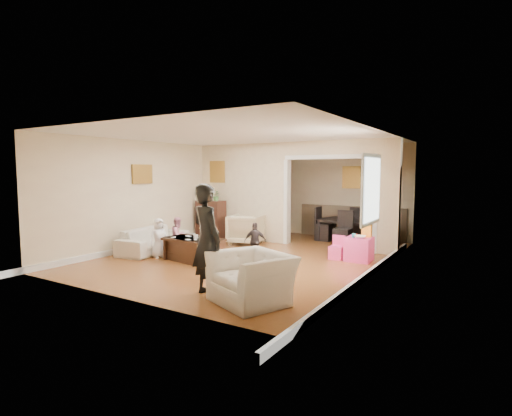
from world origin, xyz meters
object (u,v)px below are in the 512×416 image
Objects in this scene: armchair_front at (252,278)px; dresser at (211,219)px; armchair_back at (246,229)px; coffee_cup at (196,237)px; child_kneel_a at (159,238)px; play_table at (359,249)px; cyan_cup at (354,235)px; adult_person at (207,240)px; sofa at (154,239)px; child_toddler at (255,241)px; dining_table at (351,232)px; coffee_table at (194,250)px; child_kneel_b at (178,236)px; table_lamp at (211,194)px.

armchair_front is 1.02× the size of dresser.
dresser reaches higher than armchair_back.
child_kneel_a reaches higher than coffee_cup.
dresser reaches higher than coffee_cup.
play_table is (0.49, 3.42, -0.10)m from armchair_front.
cyan_cup is 3.63m from adult_person.
adult_person is at bearing -130.78° from sofa.
sofa is at bearing -19.27° from child_toddler.
dresser reaches higher than dining_table.
coffee_table is at bearing 5.67° from child_toddler.
coffee_table is 3.36m from cyan_cup.
child_toddler is at bearing -34.19° from dresser.
coffee_table is 1.49× the size of child_kneel_b.
table_lamp is (-3.91, 4.07, 0.88)m from armchair_front.
coffee_cup is at bearing -123.49° from child_kneel_b.
adult_person is at bearing -139.42° from child_kneel_b.
armchair_front is 0.85× the size of coffee_table.
sofa is 2.28× the size of armchair_back.
adult_person reaches higher than sofa.
dining_table is at bearing -72.67° from adult_person.
armchair_front is at bearing 90.78° from child_toddler.
dining_table is 1.01× the size of adult_person.
dresser is at bearing 171.62° from play_table.
adult_person is at bearing -108.58° from cyan_cup.
coffee_table is at bearing -148.34° from cyan_cup.
child_kneel_b is at bearing 60.74° from armchair_back.
dresser is at bearing -22.80° from armchair_back.
sofa is at bearing -160.89° from play_table.
child_kneel_b is (-0.80, 0.35, -0.10)m from coffee_cup.
child_kneel_a is (-3.80, -1.96, 0.18)m from play_table.
child_toddler is at bearing 116.60° from armchair_back.
dresser reaches higher than coffee_table.
adult_person reaches higher than child_kneel_a.
sofa is at bearing 168.92° from coffee_table.
play_table is 3.95m from child_kneel_b.
adult_person reaches higher than play_table.
table_lamp reaches higher than coffee_table.
sofa is 2.37m from table_lamp.
adult_person is at bearing -52.65° from table_lamp.
table_lamp is at bearing 9.55° from child_kneel_b.
dresser is 1.23× the size of child_kneel_a.
child_kneel_b is at bearing 171.79° from armchair_front.
armchair_front is 2.75m from child_toddler.
cyan_cup is at bearing 179.36° from child_toddler.
armchair_back reaches higher than coffee_table.
sofa is 2.19m from dresser.
cyan_cup is (4.31, -0.70, 0.01)m from dresser.
armchair_front is at bearing -124.79° from sofa.
adult_person is at bearing -52.65° from dresser.
child_kneel_a is at bearing -115.85° from dining_table.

